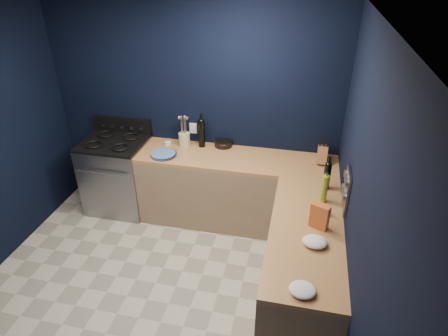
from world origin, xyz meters
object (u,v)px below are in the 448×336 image
(gas_range, at_px, (118,176))
(utensil_crock, at_px, (184,140))
(crouton_bag, at_px, (320,216))
(plate_stack, at_px, (163,154))
(knife_block, at_px, (322,154))

(gas_range, bearing_deg, utensil_crock, 11.75)
(gas_range, distance_m, utensil_crock, 1.02)
(crouton_bag, bearing_deg, plate_stack, 175.50)
(utensil_crock, bearing_deg, crouton_bag, -38.01)
(plate_stack, relative_size, knife_block, 1.43)
(knife_block, bearing_deg, crouton_bag, -88.84)
(gas_range, relative_size, plate_stack, 3.26)
(utensil_crock, xyz_separation_m, knife_block, (1.63, -0.06, 0.01))
(plate_stack, bearing_deg, knife_block, 7.75)
(gas_range, relative_size, utensil_crock, 5.49)
(crouton_bag, bearing_deg, utensil_crock, 165.75)
(knife_block, relative_size, crouton_bag, 0.85)
(gas_range, bearing_deg, knife_block, 2.73)
(utensil_crock, xyz_separation_m, crouton_bag, (1.60, -1.25, 0.03))
(knife_block, bearing_deg, utensil_crock, -179.68)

